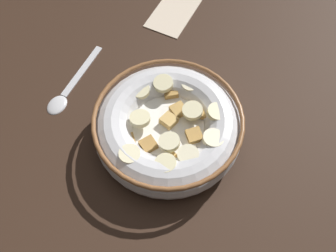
# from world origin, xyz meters

# --- Properties ---
(ground_plane) EXTENTS (1.05, 1.05, 0.02)m
(ground_plane) POSITION_xyz_m (0.00, 0.00, -0.01)
(ground_plane) COLOR #332116
(cereal_bowl) EXTENTS (0.19, 0.19, 0.05)m
(cereal_bowl) POSITION_xyz_m (0.00, 0.00, 0.03)
(cereal_bowl) COLOR silver
(cereal_bowl) RESTS_ON ground_plane
(spoon) EXTENTS (0.14, 0.05, 0.01)m
(spoon) POSITION_xyz_m (-0.04, -0.16, 0.00)
(spoon) COLOR silver
(spoon) RESTS_ON ground_plane
(folded_napkin) EXTENTS (0.12, 0.09, 0.00)m
(folded_napkin) POSITION_xyz_m (-0.23, -0.04, 0.00)
(folded_napkin) COLOR beige
(folded_napkin) RESTS_ON ground_plane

